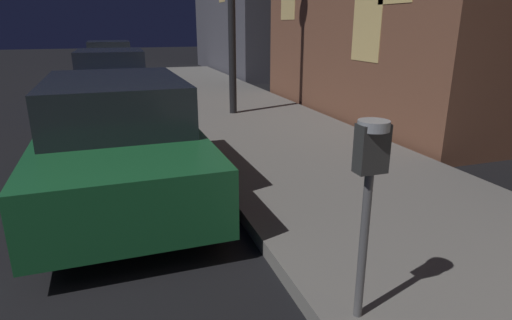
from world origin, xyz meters
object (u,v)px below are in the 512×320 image
at_px(car_green, 119,136).
at_px(car_silver, 110,61).
at_px(parking_meter, 370,173).
at_px(car_blue, 112,79).

relative_size(car_green, car_silver, 1.03).
height_order(parking_meter, car_blue, parking_meter).
distance_m(car_green, car_blue, 6.17).
bearing_deg(car_green, parking_meter, -66.75).
height_order(car_blue, car_silver, same).
relative_size(car_blue, car_silver, 1.05).
relative_size(parking_meter, car_blue, 0.30).
bearing_deg(car_blue, parking_meter, -81.52).
height_order(parking_meter, car_silver, parking_meter).
distance_m(car_blue, car_silver, 6.29).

